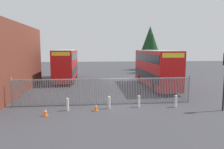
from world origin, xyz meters
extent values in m
plane|color=#3D3D42|center=(0.00, 8.00, 0.00)|extent=(100.00, 100.00, 0.00)
cylinder|color=gray|center=(-8.43, 0.00, 1.10)|extent=(0.06, 0.06, 2.20)
cylinder|color=gray|center=(-8.29, 0.00, 1.10)|extent=(0.06, 0.06, 2.20)
cylinder|color=gray|center=(-8.15, 0.00, 1.10)|extent=(0.06, 0.06, 2.20)
cylinder|color=gray|center=(-8.01, 0.00, 1.10)|extent=(0.06, 0.06, 2.20)
cylinder|color=gray|center=(-7.87, 0.00, 1.10)|extent=(0.06, 0.06, 2.20)
cylinder|color=gray|center=(-7.73, 0.00, 1.10)|extent=(0.06, 0.06, 2.20)
cylinder|color=gray|center=(-7.58, 0.00, 1.10)|extent=(0.06, 0.06, 2.20)
cylinder|color=gray|center=(-7.44, 0.00, 1.10)|extent=(0.06, 0.06, 2.20)
cylinder|color=gray|center=(-7.30, 0.00, 1.10)|extent=(0.06, 0.06, 2.20)
cylinder|color=gray|center=(-7.16, 0.00, 1.10)|extent=(0.06, 0.06, 2.20)
cylinder|color=gray|center=(-7.02, 0.00, 1.10)|extent=(0.06, 0.06, 2.20)
cylinder|color=gray|center=(-6.88, 0.00, 1.10)|extent=(0.06, 0.06, 2.20)
cylinder|color=gray|center=(-6.74, 0.00, 1.10)|extent=(0.06, 0.06, 2.20)
cylinder|color=gray|center=(-6.60, 0.00, 1.10)|extent=(0.06, 0.06, 2.20)
cylinder|color=gray|center=(-6.46, 0.00, 1.10)|extent=(0.06, 0.06, 2.20)
cylinder|color=gray|center=(-6.32, 0.00, 1.10)|extent=(0.06, 0.06, 2.20)
cylinder|color=gray|center=(-6.18, 0.00, 1.10)|extent=(0.06, 0.06, 2.20)
cylinder|color=gray|center=(-6.04, 0.00, 1.10)|extent=(0.06, 0.06, 2.20)
cylinder|color=gray|center=(-5.90, 0.00, 1.10)|extent=(0.06, 0.06, 2.20)
cylinder|color=gray|center=(-5.76, 0.00, 1.10)|extent=(0.06, 0.06, 2.20)
cylinder|color=gray|center=(-5.62, 0.00, 1.10)|extent=(0.06, 0.06, 2.20)
cylinder|color=gray|center=(-5.48, 0.00, 1.10)|extent=(0.06, 0.06, 2.20)
cylinder|color=gray|center=(-5.34, 0.00, 1.10)|extent=(0.06, 0.06, 2.20)
cylinder|color=gray|center=(-5.20, 0.00, 1.10)|extent=(0.06, 0.06, 2.20)
cylinder|color=gray|center=(-5.06, 0.00, 1.10)|extent=(0.06, 0.06, 2.20)
cylinder|color=gray|center=(-4.92, 0.00, 1.10)|extent=(0.06, 0.06, 2.20)
cylinder|color=gray|center=(-4.78, 0.00, 1.10)|extent=(0.06, 0.06, 2.20)
cylinder|color=gray|center=(-4.64, 0.00, 1.10)|extent=(0.06, 0.06, 2.20)
cylinder|color=gray|center=(-4.50, 0.00, 1.10)|extent=(0.06, 0.06, 2.20)
cylinder|color=gray|center=(-4.36, 0.00, 1.10)|extent=(0.06, 0.06, 2.20)
cylinder|color=gray|center=(-4.22, 0.00, 1.10)|extent=(0.06, 0.06, 2.20)
cylinder|color=gray|center=(-4.08, 0.00, 1.10)|extent=(0.06, 0.06, 2.20)
cylinder|color=gray|center=(-3.94, 0.00, 1.10)|extent=(0.06, 0.06, 2.20)
cylinder|color=gray|center=(-3.80, 0.00, 1.10)|extent=(0.06, 0.06, 2.20)
cylinder|color=gray|center=(-3.66, 0.00, 1.10)|extent=(0.06, 0.06, 2.20)
cylinder|color=gray|center=(-3.52, 0.00, 1.10)|extent=(0.06, 0.06, 2.20)
cylinder|color=gray|center=(-3.38, 0.00, 1.10)|extent=(0.06, 0.06, 2.20)
cylinder|color=gray|center=(-3.24, 0.00, 1.10)|extent=(0.06, 0.06, 2.20)
cylinder|color=gray|center=(-3.09, 0.00, 1.10)|extent=(0.06, 0.06, 2.20)
cylinder|color=gray|center=(-2.95, 0.00, 1.10)|extent=(0.06, 0.06, 2.20)
cylinder|color=gray|center=(-2.81, 0.00, 1.10)|extent=(0.06, 0.06, 2.20)
cylinder|color=gray|center=(-2.67, 0.00, 1.10)|extent=(0.06, 0.06, 2.20)
cylinder|color=gray|center=(-2.53, 0.00, 1.10)|extent=(0.06, 0.06, 2.20)
cylinder|color=gray|center=(-2.39, 0.00, 1.10)|extent=(0.06, 0.06, 2.20)
cylinder|color=gray|center=(-2.25, 0.00, 1.10)|extent=(0.06, 0.06, 2.20)
cylinder|color=gray|center=(-2.11, 0.00, 1.10)|extent=(0.06, 0.06, 2.20)
cylinder|color=gray|center=(-1.97, 0.00, 1.10)|extent=(0.06, 0.06, 2.20)
cylinder|color=gray|center=(-1.83, 0.00, 1.10)|extent=(0.06, 0.06, 2.20)
cylinder|color=gray|center=(-1.69, 0.00, 1.10)|extent=(0.06, 0.06, 2.20)
cylinder|color=gray|center=(-1.55, 0.00, 1.10)|extent=(0.06, 0.06, 2.20)
cylinder|color=gray|center=(-1.41, 0.00, 1.10)|extent=(0.06, 0.06, 2.20)
cylinder|color=gray|center=(-1.27, 0.00, 1.10)|extent=(0.06, 0.06, 2.20)
cylinder|color=gray|center=(-1.13, 0.00, 1.10)|extent=(0.06, 0.06, 2.20)
cylinder|color=gray|center=(-0.99, 0.00, 1.10)|extent=(0.06, 0.06, 2.20)
cylinder|color=gray|center=(-0.85, 0.00, 1.10)|extent=(0.06, 0.06, 2.20)
cylinder|color=gray|center=(-0.71, 0.00, 1.10)|extent=(0.06, 0.06, 2.20)
cylinder|color=gray|center=(-0.57, 0.00, 1.10)|extent=(0.06, 0.06, 2.20)
cylinder|color=gray|center=(-0.43, 0.00, 1.10)|extent=(0.06, 0.06, 2.20)
cylinder|color=gray|center=(-0.29, 0.00, 1.10)|extent=(0.06, 0.06, 2.20)
cylinder|color=gray|center=(-0.15, 0.00, 1.10)|extent=(0.06, 0.06, 2.20)
cylinder|color=gray|center=(-0.01, 0.00, 1.10)|extent=(0.06, 0.06, 2.20)
cylinder|color=gray|center=(0.13, 0.00, 1.10)|extent=(0.06, 0.06, 2.20)
cylinder|color=gray|center=(0.27, 0.00, 1.10)|extent=(0.06, 0.06, 2.20)
cylinder|color=gray|center=(0.41, 0.00, 1.10)|extent=(0.06, 0.06, 2.20)
cylinder|color=gray|center=(0.55, 0.00, 1.10)|extent=(0.06, 0.06, 2.20)
cylinder|color=gray|center=(0.69, 0.00, 1.10)|extent=(0.06, 0.06, 2.20)
cylinder|color=gray|center=(0.83, 0.00, 1.10)|extent=(0.06, 0.06, 2.20)
cylinder|color=gray|center=(0.97, 0.00, 1.10)|extent=(0.06, 0.06, 2.20)
cylinder|color=gray|center=(1.11, 0.00, 1.10)|extent=(0.06, 0.06, 2.20)
cylinder|color=gray|center=(1.25, 0.00, 1.10)|extent=(0.06, 0.06, 2.20)
cylinder|color=gray|center=(1.40, 0.00, 1.10)|extent=(0.06, 0.06, 2.20)
cylinder|color=gray|center=(1.54, 0.00, 1.10)|extent=(0.06, 0.06, 2.20)
cylinder|color=gray|center=(1.68, 0.00, 1.10)|extent=(0.06, 0.06, 2.20)
cylinder|color=gray|center=(1.82, 0.00, 1.10)|extent=(0.06, 0.06, 2.20)
cylinder|color=gray|center=(1.96, 0.00, 1.10)|extent=(0.06, 0.06, 2.20)
cylinder|color=gray|center=(2.10, 0.00, 1.10)|extent=(0.06, 0.06, 2.20)
cylinder|color=gray|center=(2.24, 0.00, 1.10)|extent=(0.06, 0.06, 2.20)
cylinder|color=gray|center=(2.38, 0.00, 1.10)|extent=(0.06, 0.06, 2.20)
cylinder|color=gray|center=(2.52, 0.00, 1.10)|extent=(0.06, 0.06, 2.20)
cylinder|color=gray|center=(2.66, 0.00, 1.10)|extent=(0.06, 0.06, 2.20)
cylinder|color=gray|center=(2.80, 0.00, 1.10)|extent=(0.06, 0.06, 2.20)
cylinder|color=gray|center=(2.94, 0.00, 1.10)|extent=(0.06, 0.06, 2.20)
cylinder|color=gray|center=(3.08, 0.00, 1.10)|extent=(0.06, 0.06, 2.20)
cylinder|color=gray|center=(3.22, 0.00, 1.10)|extent=(0.06, 0.06, 2.20)
cylinder|color=gray|center=(3.36, 0.00, 1.10)|extent=(0.06, 0.06, 2.20)
cylinder|color=gray|center=(3.50, 0.00, 1.10)|extent=(0.06, 0.06, 2.20)
cylinder|color=gray|center=(3.64, 0.00, 1.10)|extent=(0.06, 0.06, 2.20)
cylinder|color=gray|center=(3.78, 0.00, 1.10)|extent=(0.06, 0.06, 2.20)
cylinder|color=gray|center=(3.92, 0.00, 1.10)|extent=(0.06, 0.06, 2.20)
cylinder|color=gray|center=(4.06, 0.00, 1.10)|extent=(0.06, 0.06, 2.20)
cylinder|color=gray|center=(4.20, 0.00, 1.10)|extent=(0.06, 0.06, 2.20)
cylinder|color=gray|center=(4.34, 0.00, 1.10)|extent=(0.06, 0.06, 2.20)
cylinder|color=gray|center=(4.48, 0.00, 1.10)|extent=(0.06, 0.06, 2.20)
cylinder|color=gray|center=(4.62, 0.00, 1.10)|extent=(0.06, 0.06, 2.20)
cylinder|color=gray|center=(4.76, 0.00, 1.10)|extent=(0.06, 0.06, 2.20)
cylinder|color=gray|center=(4.90, 0.00, 1.10)|extent=(0.06, 0.06, 2.20)
cylinder|color=gray|center=(5.04, 0.00, 1.10)|extent=(0.06, 0.06, 2.20)
cylinder|color=gray|center=(5.18, 0.00, 1.10)|extent=(0.06, 0.06, 2.20)
cylinder|color=gray|center=(5.32, 0.00, 1.10)|extent=(0.06, 0.06, 2.20)
cylinder|color=gray|center=(5.46, 0.00, 1.10)|extent=(0.06, 0.06, 2.20)
cylinder|color=gray|center=(5.60, 0.00, 1.10)|extent=(0.06, 0.06, 2.20)
cylinder|color=gray|center=(5.74, 0.00, 1.10)|extent=(0.06, 0.06, 2.20)
cylinder|color=gray|center=(5.89, 0.00, 1.10)|extent=(0.06, 0.06, 2.20)
cylinder|color=gray|center=(6.03, 0.00, 1.10)|extent=(0.06, 0.06, 2.20)
cylinder|color=gray|center=(6.17, 0.00, 1.10)|extent=(0.06, 0.06, 2.20)
cylinder|color=gray|center=(6.31, 0.00, 1.10)|extent=(0.06, 0.06, 2.20)
cylinder|color=gray|center=(-1.06, 0.00, 2.12)|extent=(14.73, 0.07, 0.07)
cylinder|color=gray|center=(-8.43, 0.00, 1.18)|extent=(0.14, 0.14, 2.35)
cylinder|color=gray|center=(6.31, 0.00, 1.18)|extent=(0.14, 0.14, 2.35)
cube|color=red|center=(5.52, 7.23, 2.35)|extent=(2.50, 10.80, 4.00)
cube|color=black|center=(5.52, 7.23, 1.55)|extent=(2.54, 10.37, 0.90)
cube|color=black|center=(5.52, 7.23, 3.55)|extent=(2.54, 10.37, 0.90)
cube|color=yellow|center=(5.52, 1.88, 4.00)|extent=(2.12, 0.12, 0.44)
cube|color=silver|center=(5.52, 7.23, 4.38)|extent=(2.50, 10.80, 0.08)
cylinder|color=black|center=(4.42, 3.89, 0.52)|extent=(0.30, 1.04, 1.04)
cylinder|color=black|center=(6.62, 3.89, 0.52)|extent=(0.30, 1.04, 1.04)
cylinder|color=black|center=(4.42, 10.20, 0.52)|extent=(0.30, 1.04, 1.04)
cylinder|color=black|center=(6.62, 10.20, 0.52)|extent=(0.30, 1.04, 1.04)
cube|color=red|center=(-5.65, 13.67, 2.35)|extent=(2.50, 10.80, 4.00)
cube|color=black|center=(-5.65, 13.67, 1.55)|extent=(2.54, 10.37, 0.90)
cube|color=black|center=(-5.65, 13.67, 3.55)|extent=(2.54, 10.37, 0.90)
cube|color=yellow|center=(-5.65, 8.32, 4.00)|extent=(2.12, 0.12, 0.44)
cube|color=silver|center=(-5.65, 13.67, 4.38)|extent=(2.50, 10.80, 0.08)
cylinder|color=black|center=(-6.75, 10.32, 0.52)|extent=(0.30, 1.04, 1.04)
cylinder|color=black|center=(-4.55, 10.32, 0.52)|extent=(0.30, 1.04, 1.04)
cylinder|color=black|center=(-6.75, 16.64, 0.52)|extent=(0.30, 1.04, 1.04)
cylinder|color=black|center=(-4.55, 16.64, 0.52)|extent=(0.30, 1.04, 1.04)
cylinder|color=silver|center=(-3.89, -1.56, 0.47)|extent=(0.20, 0.20, 0.95)
cylinder|color=silver|center=(-0.76, -1.34, 0.47)|extent=(0.20, 0.20, 0.95)
cylinder|color=silver|center=(1.62, -1.19, 0.47)|extent=(0.20, 0.20, 0.95)
cylinder|color=silver|center=(4.53, -1.44, 0.47)|extent=(0.20, 0.20, 0.95)
cube|color=orange|center=(-1.80, -1.85, 0.02)|extent=(0.34, 0.34, 0.04)
cone|color=orange|center=(-1.80, -1.85, 0.32)|extent=(0.28, 0.28, 0.55)
cylinder|color=white|center=(-1.80, -1.85, 0.34)|extent=(0.19, 0.19, 0.07)
cube|color=orange|center=(-5.29, -2.69, 0.02)|extent=(0.34, 0.34, 0.04)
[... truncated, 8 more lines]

